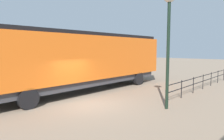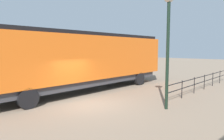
# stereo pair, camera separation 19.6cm
# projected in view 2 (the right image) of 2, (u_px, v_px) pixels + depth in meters

# --- Properties ---
(ground_plane) EXTENTS (120.00, 120.00, 0.00)m
(ground_plane) POSITION_uv_depth(u_px,v_px,m) (89.00, 104.00, 11.66)
(ground_plane) COLOR #84705B
(locomotive) EXTENTS (3.11, 15.35, 4.21)m
(locomotive) POSITION_uv_depth(u_px,v_px,m) (89.00, 59.00, 15.46)
(locomotive) COLOR orange
(locomotive) RESTS_ON ground_plane
(lamp_post) EXTENTS (0.59, 0.59, 5.92)m
(lamp_post) POSITION_uv_depth(u_px,v_px,m) (168.00, 21.00, 10.32)
(lamp_post) COLOR black
(lamp_post) RESTS_ON ground_plane
(platform_fence) EXTENTS (0.05, 11.93, 1.12)m
(platform_fence) POSITION_uv_depth(u_px,v_px,m) (204.00, 80.00, 15.93)
(platform_fence) COLOR black
(platform_fence) RESTS_ON ground_plane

